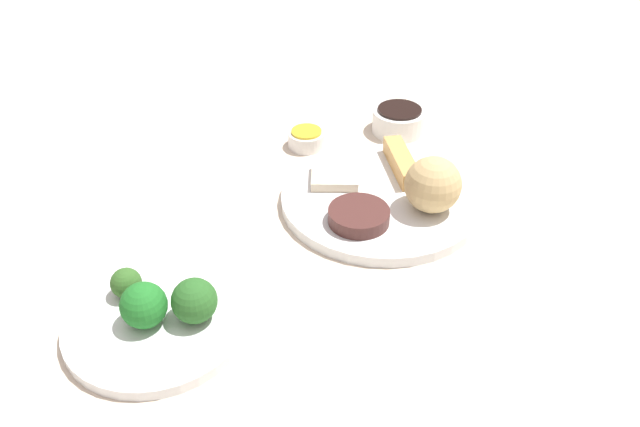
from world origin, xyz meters
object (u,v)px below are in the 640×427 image
Objects in this scene: broccoli_plate at (157,321)px; soy_sauce_bowl at (399,121)px; main_plate at (381,199)px; sauce_ramekin_hot_mustard at (307,139)px.

soy_sauce_bowl is at bearing 53.19° from broccoli_plate.
main_plate is at bearing 39.77° from broccoli_plate.
sauce_ramekin_hot_mustard is (-0.10, 0.17, 0.00)m from main_plate.
main_plate is 0.22m from soy_sauce_bowl.
soy_sauce_bowl is at bearing 16.50° from sauce_ramekin_hot_mustard.
main_plate is 1.37× the size of broccoli_plate.
soy_sauce_bowl is 1.50× the size of sauce_ramekin_hot_mustard.
sauce_ramekin_hot_mustard reaches higher than main_plate.
soy_sauce_bowl is 0.16m from sauce_ramekin_hot_mustard.
main_plate is 0.36m from broccoli_plate.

